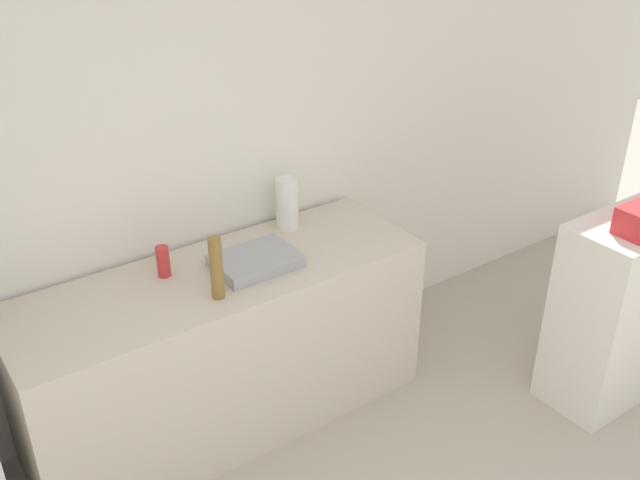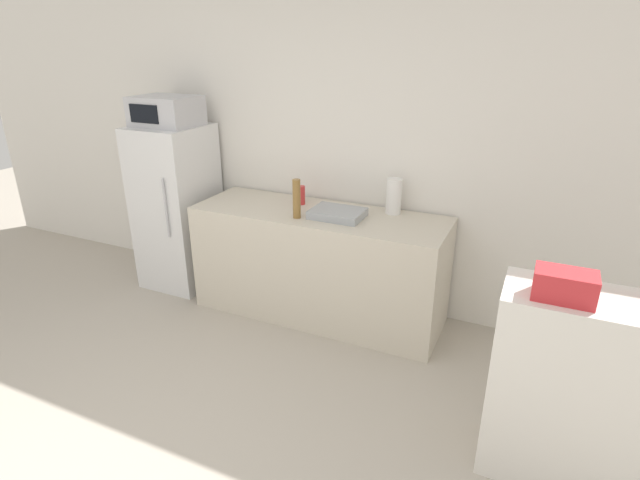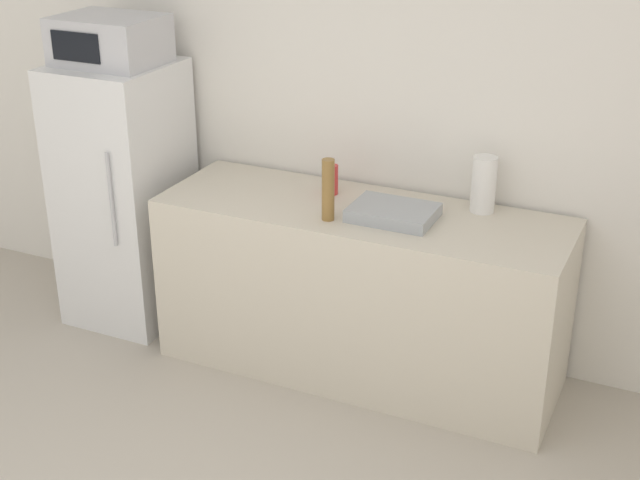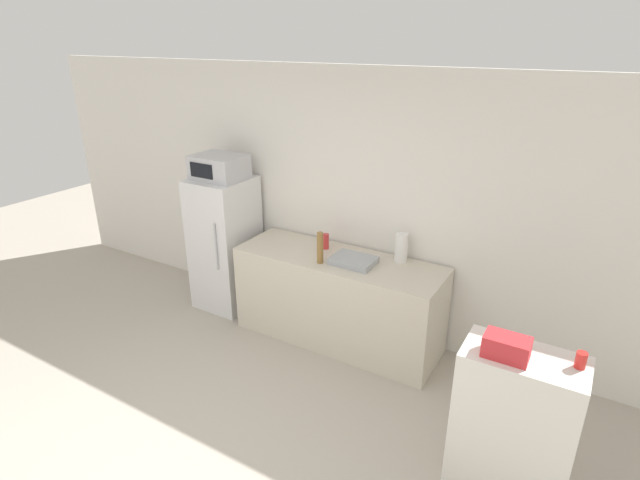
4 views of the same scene
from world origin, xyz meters
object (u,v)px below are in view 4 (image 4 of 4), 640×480
basket (506,347)px  paper_towel_roll (401,248)px  microwave (219,167)px  bottle_short (326,241)px  refrigerator (225,243)px  jar (581,360)px  bottle_tall (320,248)px

basket → paper_towel_roll: (-1.19, 1.28, -0.09)m
microwave → bottle_short: size_ratio=3.45×
microwave → basket: (3.14, -1.07, -0.47)m
refrigerator → jar: refrigerator is taller
microwave → bottle_tall: microwave is taller
basket → jar: 0.41m
bottle_short → paper_towel_roll: (0.75, 0.09, 0.06)m
microwave → basket: 3.34m
paper_towel_roll → refrigerator: bearing=-173.7°
basket → bottle_tall: bearing=154.2°
bottle_short → basket: basket is taller
refrigerator → paper_towel_roll: size_ratio=5.33×
refrigerator → paper_towel_roll: refrigerator is taller
paper_towel_roll → basket: bearing=-47.2°
microwave → paper_towel_roll: bearing=6.3°
bottle_tall → paper_towel_roll: 0.75m
bottle_short → jar: 2.57m
refrigerator → microwave: (-0.00, -0.00, 0.85)m
jar → bottle_tall: bearing=160.9°
refrigerator → bottle_tall: bearing=-8.3°
refrigerator → microwave: size_ratio=2.79×
refrigerator → microwave: bearing=-108.1°
microwave → bottle_tall: 1.44m
basket → jar: size_ratio=2.61×
refrigerator → microwave: microwave is taller
refrigerator → basket: bearing=-18.8°
refrigerator → jar: 3.68m
bottle_tall → jar: 2.34m
paper_towel_roll → bottle_short: bearing=-172.9°
microwave → basket: bearing=-18.8°
bottle_tall → basket: (1.81, -0.88, 0.08)m
basket → paper_towel_roll: bearing=132.8°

